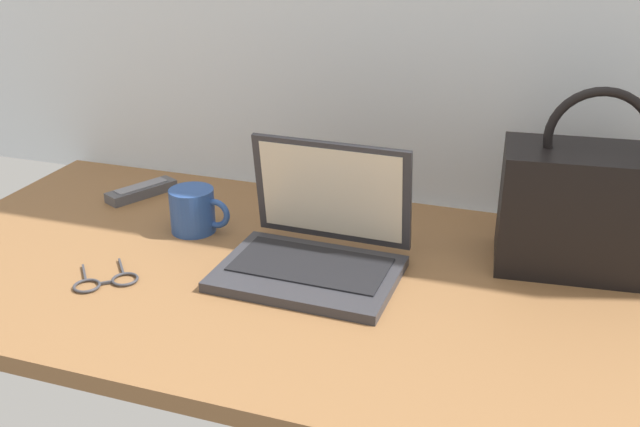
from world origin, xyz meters
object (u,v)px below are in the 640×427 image
(laptop, at_px, (316,244))
(eyeglasses, at_px, (106,281))
(handbag, at_px, (588,207))
(remote_control_near, at_px, (142,191))
(coffee_mug, at_px, (194,211))

(laptop, height_order, eyeglasses, laptop)
(handbag, bearing_deg, remote_control_near, 177.53)
(laptop, relative_size, handbag, 0.95)
(handbag, bearing_deg, eyeglasses, -156.91)
(remote_control_near, bearing_deg, handbag, -2.47)
(remote_control_near, relative_size, handbag, 0.50)
(remote_control_near, distance_m, handbag, 0.94)
(laptop, relative_size, remote_control_near, 1.92)
(remote_control_near, height_order, eyeglasses, remote_control_near)
(remote_control_near, xyz_separation_m, eyeglasses, (0.16, -0.37, -0.01))
(eyeglasses, bearing_deg, handbag, 23.09)
(laptop, height_order, remote_control_near, laptop)
(coffee_mug, xyz_separation_m, eyeglasses, (-0.05, -0.24, -0.04))
(remote_control_near, height_order, handbag, handbag)
(laptop, distance_m, eyeglasses, 0.37)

